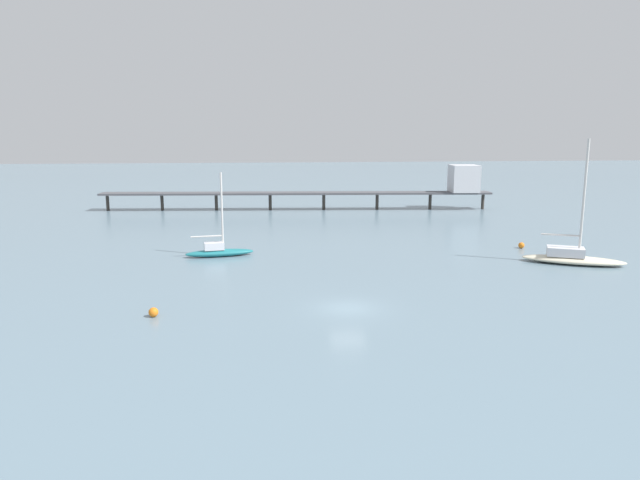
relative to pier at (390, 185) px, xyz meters
name	(u,v)px	position (x,y,z in m)	size (l,w,h in m)	color
ground_plane	(348,308)	(-15.05, -51.85, -3.95)	(400.00, 400.00, 0.00)	slate
pier	(390,185)	(0.00, 0.00, 0.00)	(62.98, 8.50, 7.21)	#4C4C51
sailboat_cream	(572,257)	(8.58, -40.16, -3.26)	(9.62, 6.44, 11.89)	beige
sailboat_teal	(219,250)	(-25.41, -33.15, -3.32)	(7.08, 2.72, 8.53)	#1E727A
mooring_buoy_outer	(521,245)	(7.12, -32.62, -3.62)	(0.66, 0.66, 0.66)	orange
mooring_buoy_mid	(153,312)	(-28.62, -52.32, -3.62)	(0.66, 0.66, 0.66)	orange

